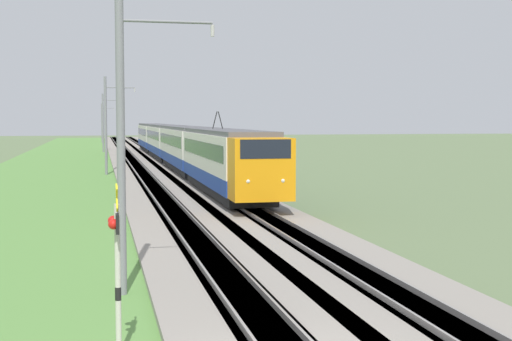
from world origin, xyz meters
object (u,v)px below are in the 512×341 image
catenary_mast_far (103,122)px  catenary_mast_distant (102,123)px  crossing_signal_near (117,256)px  catenary_mast_near (123,139)px  passenger_train (174,142)px  catenary_mast_mid (106,125)px

catenary_mast_far → catenary_mast_distant: (41.49, -0.00, -0.24)m
crossing_signal_near → catenary_mast_near: 5.56m
crossing_signal_near → catenary_mast_distant: size_ratio=0.45×
catenary_mast_distant → crossing_signal_near: bearing=179.9°
passenger_train → catenary_mast_far: (31.59, 6.60, 1.83)m
crossing_signal_near → catenary_mast_mid: (46.64, -0.32, 2.12)m
crossing_signal_near → catenary_mast_far: size_ratio=0.42×
catenary_mast_mid → catenary_mast_far: bearing=0.0°
passenger_train → catenary_mast_mid: 12.03m
passenger_train → catenary_mast_near: (-51.38, 6.60, 1.76)m
catenary_mast_mid → catenary_mast_near: bearing=-180.0°
catenary_mast_near → catenary_mast_mid: catenary_mast_mid is taller
catenary_mast_far → passenger_train: bearing=-168.2°
catenary_mast_near → catenary_mast_distant: 124.46m
passenger_train → crossing_signal_near: passenger_train is taller
crossing_signal_near → catenary_mast_distant: catenary_mast_distant is taller
passenger_train → catenary_mast_distant: (73.08, 6.60, 1.59)m
catenary_mast_far → crossing_signal_near: bearing=179.8°
catenary_mast_near → catenary_mast_mid: (41.49, 0.00, 0.05)m
crossing_signal_near → catenary_mast_mid: bearing=-90.4°
catenary_mast_mid → crossing_signal_near: bearing=179.6°
crossing_signal_near → catenary_mast_far: 88.15m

